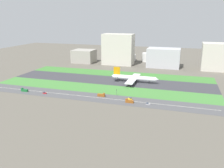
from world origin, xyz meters
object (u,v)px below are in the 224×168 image
truck_0 (24,90)px  fuel_tank_centre (147,57)px  traffic_light (116,92)px  fuel_tank_west (130,57)px  terminal_building (84,56)px  cargo_warehouse (215,57)px  truck_2 (129,101)px  hangar_building (118,49)px  car_1 (148,104)px  airliner (133,78)px  car_0 (45,93)px  car_2 (130,99)px  truck_1 (101,95)px  office_tower (163,58)px

truck_0 → fuel_tank_centre: fuel_tank_centre is taller
traffic_light → fuel_tank_west: bearing=99.3°
terminal_building → cargo_warehouse: size_ratio=0.91×
truck_2 → cargo_warehouse: cargo_warehouse is taller
truck_0 → cargo_warehouse: bearing=-139.7°
truck_2 → hangar_building: (-66.23, 192.00, 26.25)m
truck_0 → car_1: bearing=-180.0°
airliner → hangar_building: (-53.63, 114.00, 21.69)m
traffic_light → hangar_building: bearing=105.2°
car_1 → car_0: 119.23m
car_1 → car_0: bearing=0.0°
car_2 → car_0: bearing=-174.2°
airliner → car_1: 84.39m
terminal_building → cargo_warehouse: (233.88, 0.00, 10.14)m
traffic_light → cargo_warehouse: bearing=55.9°
car_2 → terminal_building: 226.18m
truck_1 → traffic_light: traffic_light is taller
terminal_building → cargo_warehouse: cargo_warehouse is taller
truck_1 → terminal_building: (-101.22, 182.00, 10.47)m
truck_1 → hangar_building: bearing=100.0°
car_1 → car_2: same height
truck_0 → car_2: size_ratio=1.91×
truck_2 → truck_0: same height
truck_2 → truck_0: size_ratio=1.00×
car_1 → cargo_warehouse: 208.90m
truck_1 → car_2: 32.61m
hangar_building → car_1: bearing=-66.0°
office_tower → cargo_warehouse: cargo_warehouse is taller
truck_0 → airliner: bearing=-145.8°
traffic_light → fuel_tank_west: size_ratio=0.30×
fuel_tank_west → office_tower: bearing=-32.4°
airliner → car_2: size_ratio=14.77×
fuel_tank_centre → car_0: bearing=-108.7°
traffic_light → terminal_building: size_ratio=0.18×
traffic_light → hangar_building: (-47.26, 174.01, 23.63)m
fuel_tank_west → fuel_tank_centre: bearing=0.0°
traffic_light → truck_0: bearing=-170.6°
traffic_light → terminal_building: terminal_building is taller
airliner → traffic_light: airliner is taller
fuel_tank_west → car_1: bearing=-72.7°
truck_0 → terminal_building: terminal_building is taller
truck_1 → traffic_light: (15.04, 7.99, 2.62)m
car_0 → fuel_tank_centre: fuel_tank_centre is taller
truck_2 → fuel_tank_centre: (-19.84, 237.00, 6.82)m
truck_1 → fuel_tank_west: bearing=95.2°
cargo_warehouse → fuel_tank_centre: bearing=159.2°
airliner → car_1: airliner is taller
car_2 → airliner: bearing=99.3°
truck_0 → car_0: size_ratio=1.91×
hangar_building → cargo_warehouse: (164.88, 0.00, -5.63)m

